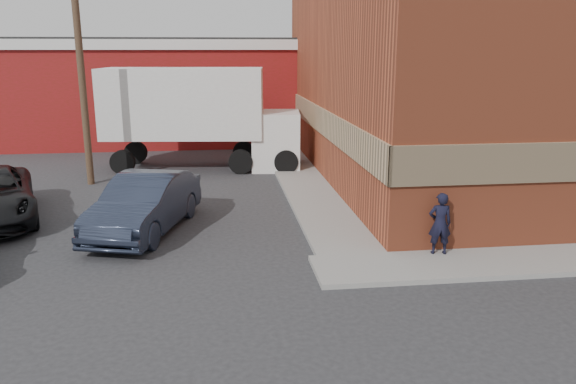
{
  "coord_description": "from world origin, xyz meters",
  "views": [
    {
      "loc": [
        -2.63,
        -12.77,
        5.03
      ],
      "look_at": [
        -0.79,
        1.72,
        1.3
      ],
      "focal_mm": 35.0,
      "sensor_mm": 36.0,
      "label": 1
    }
  ],
  "objects_px": {
    "brick_building": "(496,58)",
    "utility_pole": "(80,57)",
    "warehouse": "(156,90)",
    "sedan": "(145,204)",
    "box_truck": "(204,111)",
    "man": "(440,223)"
  },
  "relations": [
    {
      "from": "utility_pole",
      "to": "sedan",
      "type": "distance_m",
      "value": 7.86
    },
    {
      "from": "brick_building",
      "to": "warehouse",
      "type": "height_order",
      "value": "brick_building"
    },
    {
      "from": "warehouse",
      "to": "utility_pole",
      "type": "xyz_separation_m",
      "value": [
        -1.5,
        -11.0,
        1.93
      ]
    },
    {
      "from": "brick_building",
      "to": "sedan",
      "type": "distance_m",
      "value": 15.09
    },
    {
      "from": "brick_building",
      "to": "warehouse",
      "type": "relative_size",
      "value": 1.12
    },
    {
      "from": "warehouse",
      "to": "sedan",
      "type": "height_order",
      "value": "warehouse"
    },
    {
      "from": "warehouse",
      "to": "utility_pole",
      "type": "distance_m",
      "value": 11.27
    },
    {
      "from": "man",
      "to": "sedan",
      "type": "distance_m",
      "value": 8.02
    },
    {
      "from": "warehouse",
      "to": "sedan",
      "type": "bearing_deg",
      "value": -85.7
    },
    {
      "from": "utility_pole",
      "to": "brick_building",
      "type": "bearing_deg",
      "value": -0.02
    },
    {
      "from": "brick_building",
      "to": "utility_pole",
      "type": "xyz_separation_m",
      "value": [
        -16.0,
        0.0,
        0.06
      ]
    },
    {
      "from": "utility_pole",
      "to": "box_truck",
      "type": "xyz_separation_m",
      "value": [
        4.33,
        2.41,
        -2.28
      ]
    },
    {
      "from": "warehouse",
      "to": "man",
      "type": "xyz_separation_m",
      "value": [
        8.71,
        -20.25,
        -1.92
      ]
    },
    {
      "from": "sedan",
      "to": "box_truck",
      "type": "relative_size",
      "value": 0.56
    },
    {
      "from": "warehouse",
      "to": "man",
      "type": "relative_size",
      "value": 10.52
    },
    {
      "from": "sedan",
      "to": "box_truck",
      "type": "distance_m",
      "value": 8.91
    },
    {
      "from": "warehouse",
      "to": "utility_pole",
      "type": "relative_size",
      "value": 1.81
    },
    {
      "from": "sedan",
      "to": "brick_building",
      "type": "bearing_deg",
      "value": 41.37
    },
    {
      "from": "brick_building",
      "to": "man",
      "type": "relative_size",
      "value": 11.78
    },
    {
      "from": "brick_building",
      "to": "sedan",
      "type": "relative_size",
      "value": 3.7
    },
    {
      "from": "sedan",
      "to": "man",
      "type": "bearing_deg",
      "value": -6.1
    },
    {
      "from": "brick_building",
      "to": "sedan",
      "type": "height_order",
      "value": "brick_building"
    }
  ]
}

